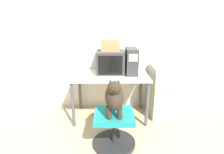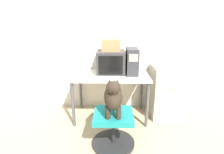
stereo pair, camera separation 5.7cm
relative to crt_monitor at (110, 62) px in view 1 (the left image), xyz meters
name	(u,v)px [view 1 (the left image)]	position (x,y,z in m)	size (l,w,h in m)	color
ground_plane	(110,127)	(-0.01, -0.47, -0.94)	(12.00, 12.00, 0.00)	tan
wall_back	(110,38)	(-0.01, 0.30, 0.36)	(8.00, 0.05, 2.60)	silver
desk	(110,80)	(-0.01, -0.12, -0.28)	(1.23, 0.71, 0.76)	silver
crt_monitor	(110,62)	(0.00, 0.00, 0.00)	(0.45, 0.45, 0.37)	#383838
pc_tower	(131,61)	(0.34, -0.03, 0.03)	(0.18, 0.45, 0.42)	#333338
keyboard	(109,78)	(-0.02, -0.36, -0.17)	(0.43, 0.15, 0.03)	silver
computer_mouse	(128,78)	(0.26, -0.37, -0.17)	(0.06, 0.05, 0.03)	silver
office_chair	(114,128)	(0.05, -0.86, -0.69)	(0.57, 0.57, 0.46)	#262628
dog	(114,96)	(0.05, -0.89, -0.22)	(0.23, 0.48, 0.50)	#33281E
filing_cabinet	(165,91)	(0.95, -0.04, -0.50)	(0.50, 0.55, 0.88)	#B7B2A3
cardboard_box	(110,45)	(0.00, 0.00, 0.28)	(0.30, 0.21, 0.19)	#A87F51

